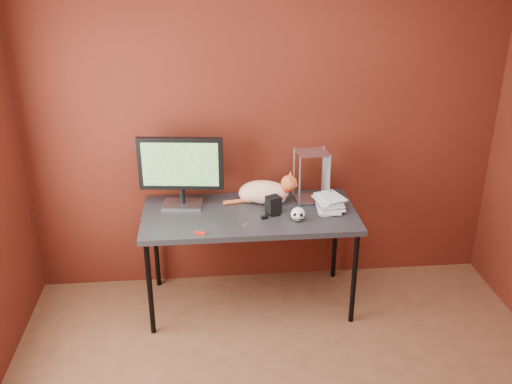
{
  "coord_description": "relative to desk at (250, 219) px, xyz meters",
  "views": [
    {
      "loc": [
        -0.44,
        -2.21,
        2.5
      ],
      "look_at": [
        -0.13,
        1.15,
        1.0
      ],
      "focal_mm": 40.0,
      "sensor_mm": 36.0,
      "label": 1
    }
  ],
  "objects": [
    {
      "name": "room",
      "position": [
        0.15,
        -1.37,
        0.75
      ],
      "size": [
        3.52,
        3.52,
        2.61
      ],
      "color": "#57321D",
      "rests_on": "ground"
    },
    {
      "name": "desk",
      "position": [
        0.0,
        0.0,
        0.0
      ],
      "size": [
        1.5,
        0.7,
        0.75
      ],
      "color": "black",
      "rests_on": "ground"
    },
    {
      "name": "monitor",
      "position": [
        -0.47,
        0.16,
        0.34
      ],
      "size": [
        0.6,
        0.22,
        0.52
      ],
      "rotation": [
        0.0,
        0.0,
        -0.11
      ],
      "color": "#BABAC0",
      "rests_on": "desk"
    },
    {
      "name": "cat",
      "position": [
        0.12,
        0.16,
        0.14
      ],
      "size": [
        0.53,
        0.27,
        0.25
      ],
      "rotation": [
        0.0,
        0.0,
        -0.26
      ],
      "color": "orange",
      "rests_on": "desk"
    },
    {
      "name": "skull_mug",
      "position": [
        0.32,
        -0.16,
        0.1
      ],
      "size": [
        0.1,
        0.1,
        0.09
      ],
      "rotation": [
        0.0,
        0.0,
        -0.16
      ],
      "color": "silver",
      "rests_on": "desk"
    },
    {
      "name": "speaker",
      "position": [
        0.16,
        -0.03,
        0.11
      ],
      "size": [
        0.12,
        0.11,
        0.13
      ],
      "rotation": [
        0.0,
        0.0,
        0.41
      ],
      "color": "black",
      "rests_on": "desk"
    },
    {
      "name": "book_stack",
      "position": [
        0.49,
        0.0,
        0.58
      ],
      "size": [
        0.22,
        0.25,
        1.07
      ],
      "rotation": [
        0.0,
        0.0,
        0.13
      ],
      "color": "beige",
      "rests_on": "desk"
    },
    {
      "name": "wire_rack",
      "position": [
        0.46,
        0.17,
        0.24
      ],
      "size": [
        0.23,
        0.2,
        0.38
      ],
      "rotation": [
        0.0,
        0.0,
        0.08
      ],
      "color": "#BABAC0",
      "rests_on": "desk"
    },
    {
      "name": "pocket_knife",
      "position": [
        -0.35,
        -0.29,
        0.06
      ],
      "size": [
        0.08,
        0.04,
        0.02
      ],
      "primitive_type": "cube",
      "rotation": [
        0.0,
        0.0,
        -0.32
      ],
      "color": "#AA1B0D",
      "rests_on": "desk"
    },
    {
      "name": "black_gadget",
      "position": [
        0.09,
        -0.11,
        0.06
      ],
      "size": [
        0.05,
        0.04,
        0.02
      ],
      "primitive_type": "cube",
      "rotation": [
        0.0,
        0.0,
        0.32
      ],
      "color": "black",
      "rests_on": "desk"
    },
    {
      "name": "washer",
      "position": [
        -0.05,
        -0.19,
        0.05
      ],
      "size": [
        0.04,
        0.04,
        0.0
      ],
      "primitive_type": "cylinder",
      "color": "#BABAC0",
      "rests_on": "desk"
    }
  ]
}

